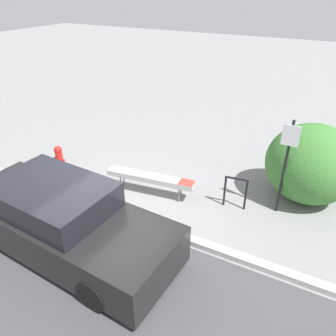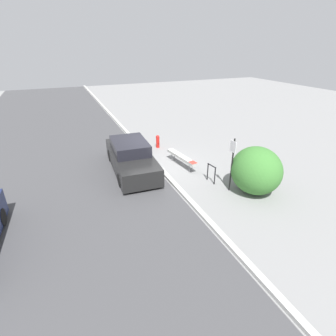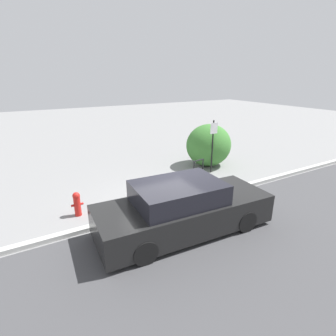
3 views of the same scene
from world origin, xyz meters
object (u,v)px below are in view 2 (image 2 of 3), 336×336
sign_post (232,160)px  parked_car_near (131,157)px  bench (182,157)px  bike_rack (211,172)px  fire_hydrant (158,141)px

sign_post → parked_car_near: size_ratio=0.47×
bench → parked_car_near: parked_car_near is taller
sign_post → parked_car_near: sign_post is taller
bike_rack → sign_post: 1.33m
fire_hydrant → bike_rack: bearing=7.3°
bike_rack → parked_car_near: parked_car_near is taller
bench → fire_hydrant: size_ratio=3.01×
bench → bike_rack: 2.12m
bench → sign_post: bearing=6.8°
bike_rack → parked_car_near: 3.94m
fire_hydrant → sign_post: bearing=9.2°
fire_hydrant → parked_car_near: (2.32, -2.27, 0.25)m
bench → parked_car_near: bearing=-111.1°
parked_car_near → fire_hydrant: bearing=138.9°
fire_hydrant → bench: bearing=3.6°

